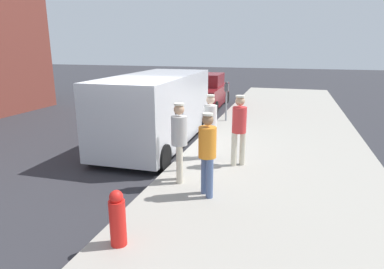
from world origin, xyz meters
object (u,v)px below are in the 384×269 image
(parked_van, at_px, (156,108))
(parked_sedan_ahead, at_px, (204,92))
(parking_meter_far, at_px, (226,94))
(pedestrian_in_red, at_px, (239,126))
(parking_meter_near, at_px, (179,128))
(pedestrian_in_orange, at_px, (207,150))
(pedestrian_in_gray, at_px, (179,137))
(pedestrian_in_white, at_px, (210,122))
(fire_hydrant, at_px, (118,219))

(parked_van, bearing_deg, parked_sedan_ahead, 92.17)
(parking_meter_far, distance_m, pedestrian_in_red, 5.02)
(parking_meter_near, xyz_separation_m, pedestrian_in_orange, (0.93, -1.11, -0.10))
(pedestrian_in_gray, bearing_deg, pedestrian_in_red, 52.25)
(parking_meter_near, xyz_separation_m, parking_meter_far, (0.00, 5.63, 0.00))
(parked_van, distance_m, parked_sedan_ahead, 6.82)
(parking_meter_far, relative_size, pedestrian_in_gray, 0.89)
(parking_meter_far, bearing_deg, parking_meter_near, -90.00)
(pedestrian_in_red, bearing_deg, parking_meter_far, 104.35)
(pedestrian_in_white, relative_size, parked_sedan_ahead, 0.37)
(parking_meter_near, distance_m, pedestrian_in_gray, 0.62)
(pedestrian_in_gray, relative_size, parked_van, 0.33)
(pedestrian_in_orange, bearing_deg, parking_meter_near, 130.18)
(pedestrian_in_white, bearing_deg, parked_van, 149.87)
(pedestrian_in_orange, xyz_separation_m, pedestrian_in_gray, (-0.74, 0.52, 0.04))
(parking_meter_far, relative_size, parked_van, 0.29)
(pedestrian_in_red, xyz_separation_m, pedestrian_in_orange, (-0.31, -1.88, -0.05))
(parking_meter_near, bearing_deg, parking_meter_far, 90.00)
(parked_van, relative_size, fire_hydrant, 6.09)
(parked_sedan_ahead, bearing_deg, parked_van, -87.83)
(parking_meter_far, height_order, parked_van, parked_van)
(pedestrian_in_red, relative_size, pedestrian_in_white, 1.04)
(pedestrian_in_orange, relative_size, fire_hydrant, 1.91)
(pedestrian_in_red, bearing_deg, pedestrian_in_white, 156.51)
(pedestrian_in_orange, bearing_deg, fire_hydrant, -112.74)
(pedestrian_in_white, height_order, parked_van, parked_van)
(parked_van, bearing_deg, pedestrian_in_gray, -59.06)
(parking_meter_near, height_order, pedestrian_in_red, pedestrian_in_red)
(parking_meter_far, distance_m, pedestrian_in_white, 4.54)
(fire_hydrant, bearing_deg, pedestrian_in_white, 85.22)
(parked_sedan_ahead, bearing_deg, pedestrian_in_orange, -75.17)
(pedestrian_in_gray, bearing_deg, parking_meter_far, 91.81)
(pedestrian_in_red, xyz_separation_m, parked_sedan_ahead, (-3.00, 8.28, -0.39))
(pedestrian_in_orange, bearing_deg, parked_sedan_ahead, 104.83)
(parking_meter_near, height_order, parked_sedan_ahead, parking_meter_near)
(parking_meter_far, bearing_deg, parked_sedan_ahead, 117.20)
(pedestrian_in_red, distance_m, pedestrian_in_white, 0.87)
(pedestrian_in_red, distance_m, fire_hydrant, 4.07)
(parking_meter_near, bearing_deg, pedestrian_in_orange, -49.82)
(parked_van, bearing_deg, pedestrian_in_red, -28.29)
(parking_meter_near, height_order, parking_meter_far, same)
(pedestrian_in_orange, height_order, parked_van, parked_van)
(parked_van, distance_m, fire_hydrant, 5.61)
(pedestrian_in_orange, distance_m, pedestrian_in_white, 2.27)
(pedestrian_in_gray, bearing_deg, pedestrian_in_orange, -35.32)
(parking_meter_far, xyz_separation_m, pedestrian_in_white, (0.45, -4.52, -0.09))
(parking_meter_far, relative_size, pedestrian_in_orange, 0.93)
(pedestrian_in_white, bearing_deg, pedestrian_in_orange, -77.76)
(parking_meter_far, xyz_separation_m, parked_van, (-1.50, -3.39, -0.03))
(pedestrian_in_orange, bearing_deg, pedestrian_in_white, 102.24)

